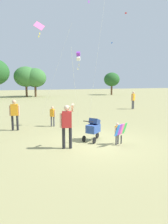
{
  "coord_description": "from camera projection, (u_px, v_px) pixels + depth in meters",
  "views": [
    {
      "loc": [
        -3.66,
        -7.88,
        2.66
      ],
      "look_at": [
        -0.31,
        0.58,
        1.3
      ],
      "focal_mm": 32.79,
      "sensor_mm": 36.0,
      "label": 1
    }
  ],
  "objects": [
    {
      "name": "ground_plane",
      "position": [
        96.0,
        143.0,
        8.97
      ],
      "size": [
        120.0,
        120.0,
        0.0
      ],
      "primitive_type": "plane",
      "color": "#938E5B"
    },
    {
      "name": "treeline_distant",
      "position": [
        22.0,
        76.0,
        34.55
      ],
      "size": [
        30.02,
        6.23,
        6.24
      ],
      "color": "brown",
      "rests_on": "ground"
    },
    {
      "name": "child_with_butterfly_kite",
      "position": [
        118.0,
        131.0,
        8.61
      ],
      "size": [
        0.74,
        0.5,
        0.93
      ],
      "color": "#4C4C51",
      "rests_on": "ground"
    },
    {
      "name": "person_adult_flyer",
      "position": [
        67.0,
        123.0,
        8.06
      ],
      "size": [
        0.65,
        0.53,
        1.83
      ],
      "color": "#232328",
      "rests_on": "ground"
    },
    {
      "name": "stroller",
      "position": [
        93.0,
        127.0,
        9.23
      ],
      "size": [
        1.04,
        0.91,
        1.03
      ],
      "color": "black",
      "rests_on": "ground"
    },
    {
      "name": "kite_adult_black",
      "position": [
        78.0,
        57.0,
        11.84
      ],
      "size": [
        1.82,
        3.91,
        4.39
      ],
      "color": "purple",
      "rests_on": "ground"
    },
    {
      "name": "kite_orange_delta",
      "position": [
        41.0,
        30.0,
        15.72
      ],
      "size": [
        2.31,
        2.69,
        7.31
      ],
      "color": "pink",
      "rests_on": "ground"
    },
    {
      "name": "person_sitting_far",
      "position": [
        14.0,
        112.0,
        11.1
      ],
      "size": [
        0.53,
        0.3,
        1.69
      ],
      "color": "#232328",
      "rests_on": "ground"
    },
    {
      "name": "person_couple_left",
      "position": [
        133.0,
        99.0,
        19.84
      ],
      "size": [
        0.49,
        0.38,
        1.71
      ],
      "color": "#4C4C51",
      "rests_on": "ground"
    },
    {
      "name": "person_kid_running",
      "position": [
        52.0,
        115.0,
        12.16
      ],
      "size": [
        0.29,
        0.31,
        1.21
      ],
      "color": "#4C4C51",
      "rests_on": "ground"
    }
  ]
}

